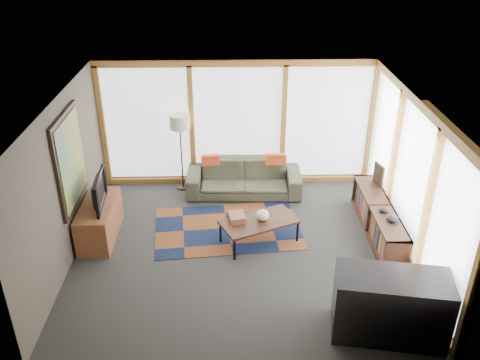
{
  "coord_description": "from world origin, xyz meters",
  "views": [
    {
      "loc": [
        -0.17,
        -7.06,
        5.02
      ],
      "look_at": [
        0.0,
        0.4,
        1.1
      ],
      "focal_mm": 38.0,
      "sensor_mm": 36.0,
      "label": 1
    }
  ],
  "objects_px": {
    "sofa": "(244,178)",
    "television": "(95,191)",
    "coffee_table": "(259,231)",
    "bookshelf": "(378,219)",
    "bar_counter": "(390,306)",
    "floor_lamp": "(181,152)",
    "tv_console": "(99,221)"
  },
  "relations": [
    {
      "from": "bookshelf",
      "to": "bar_counter",
      "type": "bearing_deg",
      "value": -101.93
    },
    {
      "from": "coffee_table",
      "to": "tv_console",
      "type": "distance_m",
      "value": 2.76
    },
    {
      "from": "tv_console",
      "to": "bar_counter",
      "type": "height_order",
      "value": "bar_counter"
    },
    {
      "from": "sofa",
      "to": "bar_counter",
      "type": "height_order",
      "value": "bar_counter"
    },
    {
      "from": "sofa",
      "to": "television",
      "type": "height_order",
      "value": "television"
    },
    {
      "from": "coffee_table",
      "to": "bar_counter",
      "type": "bearing_deg",
      "value": -53.81
    },
    {
      "from": "sofa",
      "to": "television",
      "type": "xyz_separation_m",
      "value": [
        -2.54,
        -1.55,
        0.59
      ]
    },
    {
      "from": "bar_counter",
      "to": "television",
      "type": "bearing_deg",
      "value": 161.22
    },
    {
      "from": "television",
      "to": "tv_console",
      "type": "bearing_deg",
      "value": -0.24
    },
    {
      "from": "bookshelf",
      "to": "bar_counter",
      "type": "height_order",
      "value": "bar_counter"
    },
    {
      "from": "tv_console",
      "to": "bar_counter",
      "type": "bearing_deg",
      "value": -28.93
    },
    {
      "from": "bookshelf",
      "to": "bar_counter",
      "type": "xyz_separation_m",
      "value": [
        -0.51,
        -2.42,
        0.18
      ]
    },
    {
      "from": "bookshelf",
      "to": "coffee_table",
      "type": "bearing_deg",
      "value": -173.77
    },
    {
      "from": "coffee_table",
      "to": "television",
      "type": "distance_m",
      "value": 2.85
    },
    {
      "from": "tv_console",
      "to": "television",
      "type": "height_order",
      "value": "television"
    },
    {
      "from": "floor_lamp",
      "to": "bookshelf",
      "type": "height_order",
      "value": "floor_lamp"
    },
    {
      "from": "sofa",
      "to": "bookshelf",
      "type": "distance_m",
      "value": 2.77
    },
    {
      "from": "television",
      "to": "bar_counter",
      "type": "bearing_deg",
      "value": -122.8
    },
    {
      "from": "sofa",
      "to": "tv_console",
      "type": "height_order",
      "value": "sofa"
    },
    {
      "from": "floor_lamp",
      "to": "bar_counter",
      "type": "height_order",
      "value": "floor_lamp"
    },
    {
      "from": "bookshelf",
      "to": "tv_console",
      "type": "bearing_deg",
      "value": -179.84
    },
    {
      "from": "bookshelf",
      "to": "tv_console",
      "type": "height_order",
      "value": "tv_console"
    },
    {
      "from": "floor_lamp",
      "to": "bookshelf",
      "type": "bearing_deg",
      "value": -26.38
    },
    {
      "from": "sofa",
      "to": "bookshelf",
      "type": "height_order",
      "value": "sofa"
    },
    {
      "from": "coffee_table",
      "to": "sofa",
      "type": "bearing_deg",
      "value": 96.75
    },
    {
      "from": "bookshelf",
      "to": "bar_counter",
      "type": "relative_size",
      "value": 1.55
    },
    {
      "from": "sofa",
      "to": "television",
      "type": "relative_size",
      "value": 2.39
    },
    {
      "from": "floor_lamp",
      "to": "bookshelf",
      "type": "relative_size",
      "value": 0.7
    },
    {
      "from": "coffee_table",
      "to": "tv_console",
      "type": "xyz_separation_m",
      "value": [
        -2.75,
        0.22,
        0.11
      ]
    },
    {
      "from": "sofa",
      "to": "tv_console",
      "type": "distance_m",
      "value": 2.97
    },
    {
      "from": "bookshelf",
      "to": "television",
      "type": "xyz_separation_m",
      "value": [
        -4.86,
        -0.03,
        0.64
      ]
    },
    {
      "from": "television",
      "to": "coffee_table",
      "type": "bearing_deg",
      "value": -98.24
    }
  ]
}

